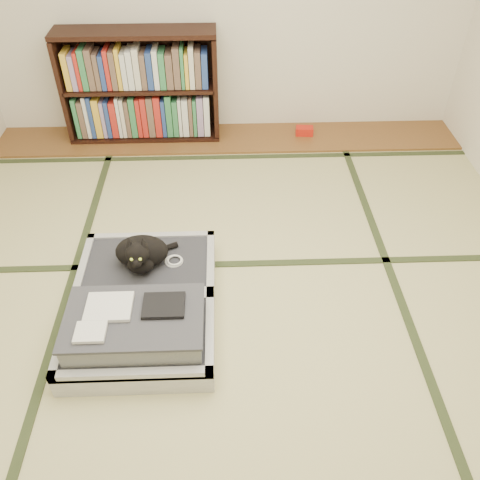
{
  "coord_description": "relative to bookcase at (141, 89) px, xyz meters",
  "views": [
    {
      "loc": [
        -0.03,
        -1.97,
        2.26
      ],
      "look_at": [
        0.05,
        0.35,
        0.25
      ],
      "focal_mm": 38.0,
      "sensor_mm": 36.0,
      "label": 1
    }
  ],
  "objects": [
    {
      "name": "red_item",
      "position": [
        1.39,
        -0.04,
        -0.4
      ],
      "size": [
        0.16,
        0.1,
        0.07
      ],
      "primitive_type": "cube",
      "rotation": [
        0.0,
        0.0,
        -0.1
      ],
      "color": "red",
      "rests_on": "wood_strip"
    },
    {
      "name": "cable_coil",
      "position": [
        0.36,
        -1.8,
        -0.29
      ],
      "size": [
        0.11,
        0.11,
        0.03
      ],
      "color": "white",
      "rests_on": "suitcase"
    },
    {
      "name": "cat",
      "position": [
        0.18,
        -1.83,
        -0.19
      ],
      "size": [
        0.36,
        0.36,
        0.29
      ],
      "color": "black",
      "rests_on": "suitcase"
    },
    {
      "name": "hanger",
      "position": [
        0.09,
        -2.4,
        -0.44
      ],
      "size": [
        0.45,
        0.27,
        0.01
      ],
      "color": "black",
      "rests_on": "floor"
    },
    {
      "name": "bookcase",
      "position": [
        0.0,
        0.0,
        0.0
      ],
      "size": [
        1.28,
        0.29,
        0.92
      ],
      "color": "black",
      "rests_on": "wood_strip"
    },
    {
      "name": "floor",
      "position": [
        0.71,
        -2.07,
        -0.45
      ],
      "size": [
        4.5,
        4.5,
        0.0
      ],
      "primitive_type": "plane",
      "color": "#C9BC86",
      "rests_on": "ground"
    },
    {
      "name": "room_shell",
      "position": [
        0.71,
        -2.07,
        1.01
      ],
      "size": [
        4.5,
        4.5,
        4.5
      ],
      "color": "white",
      "rests_on": "ground"
    },
    {
      "name": "suitcase",
      "position": [
        0.2,
        -2.12,
        -0.34
      ],
      "size": [
        0.8,
        1.07,
        0.32
      ],
      "color": "silver",
      "rests_on": "floor"
    },
    {
      "name": "wood_strip",
      "position": [
        0.71,
        -0.07,
        -0.44
      ],
      "size": [
        4.0,
        0.5,
        0.02
      ],
      "primitive_type": "cube",
      "color": "brown",
      "rests_on": "ground"
    },
    {
      "name": "tatami_borders",
      "position": [
        0.71,
        -1.58,
        -0.45
      ],
      "size": [
        4.0,
        4.5,
        0.01
      ],
      "color": "#2D381E",
      "rests_on": "ground"
    }
  ]
}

